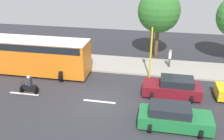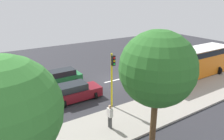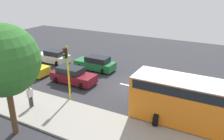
{
  "view_description": "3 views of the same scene",
  "coord_description": "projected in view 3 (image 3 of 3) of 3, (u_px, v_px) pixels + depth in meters",
  "views": [
    {
      "loc": [
        -15.32,
        -3.9,
        9.68
      ],
      "look_at": [
        2.25,
        -0.51,
        1.59
      ],
      "focal_mm": 40.2,
      "sensor_mm": 36.0,
      "label": 1
    },
    {
      "loc": [
        17.41,
        -11.5,
        8.41
      ],
      "look_at": [
        1.24,
        -1.06,
        1.75
      ],
      "focal_mm": 33.72,
      "sensor_mm": 36.0,
      "label": 2
    },
    {
      "loc": [
        17.7,
        7.42,
        8.92
      ],
      "look_at": [
        1.01,
        -1.53,
        1.66
      ],
      "focal_mm": 36.82,
      "sensor_mm": 36.0,
      "label": 3
    }
  ],
  "objects": [
    {
      "name": "ground_plane",
      "position": [
        132.0,
        87.0,
        21.05
      ],
      "size": [
        40.0,
        60.0,
        0.1
      ],
      "primitive_type": "cube",
      "color": "#2D2D33"
    },
    {
      "name": "sidewalk",
      "position": [
        90.0,
        124.0,
        15.25
      ],
      "size": [
        4.0,
        60.0,
        0.15
      ],
      "primitive_type": "cube",
      "color": "#9E998E",
      "rests_on": "ground"
    },
    {
      "name": "lane_stripe_far_north",
      "position": [
        36.0,
        65.0,
        26.33
      ],
      "size": [
        0.2,
        2.4,
        0.01
      ],
      "primitive_type": "cube",
      "color": "white",
      "rests_on": "ground"
    },
    {
      "name": "lane_stripe_north",
      "position": [
        79.0,
        75.0,
        23.68
      ],
      "size": [
        0.2,
        2.4,
        0.01
      ],
      "primitive_type": "cube",
      "color": "white",
      "rests_on": "ground"
    },
    {
      "name": "lane_stripe_mid",
      "position": [
        132.0,
        86.0,
        21.03
      ],
      "size": [
        0.2,
        2.4,
        0.01
      ],
      "primitive_type": "cube",
      "color": "white",
      "rests_on": "ground"
    },
    {
      "name": "lane_stripe_south",
      "position": [
        201.0,
        101.0,
        18.38
      ],
      "size": [
        0.2,
        2.4,
        0.01
      ],
      "primitive_type": "cube",
      "color": "white",
      "rests_on": "ground"
    },
    {
      "name": "car_yellow_cab",
      "position": [
        29.0,
        67.0,
        23.6
      ],
      "size": [
        2.16,
        4.06,
        1.52
      ],
      "color": "yellow",
      "rests_on": "ground"
    },
    {
      "name": "car_green",
      "position": [
        96.0,
        64.0,
        24.76
      ],
      "size": [
        2.14,
        4.42,
        1.52
      ],
      "color": "#1E7238",
      "rests_on": "ground"
    },
    {
      "name": "car_maroon",
      "position": [
        73.0,
        76.0,
        21.55
      ],
      "size": [
        2.17,
        4.29,
        1.52
      ],
      "color": "maroon",
      "rests_on": "ground"
    },
    {
      "name": "car_white",
      "position": [
        54.0,
        57.0,
        27.03
      ],
      "size": [
        2.2,
        3.94,
        1.52
      ],
      "color": "white",
      "rests_on": "ground"
    },
    {
      "name": "city_bus",
      "position": [
        220.0,
        106.0,
        13.97
      ],
      "size": [
        3.2,
        11.0,
        3.16
      ],
      "color": "orange",
      "rests_on": "ground"
    },
    {
      "name": "motorcycle",
      "position": [
        196.0,
        94.0,
        18.17
      ],
      "size": [
        0.6,
        1.3,
        1.53
      ],
      "color": "black",
      "rests_on": "ground"
    },
    {
      "name": "pedestrian_near_signal",
      "position": [
        30.0,
        96.0,
        16.96
      ],
      "size": [
        0.4,
        0.24,
        1.69
      ],
      "color": "#3F3F3F",
      "rests_on": "sidewalk"
    },
    {
      "name": "traffic_light_corner",
      "position": [
        67.0,
        66.0,
        17.48
      ],
      "size": [
        0.49,
        0.24,
        4.5
      ],
      "color": "yellow",
      "rests_on": "ground"
    },
    {
      "name": "street_tree_center",
      "position": [
        3.0,
        61.0,
        12.87
      ],
      "size": [
        4.18,
        4.18,
        6.91
      ],
      "color": "brown",
      "rests_on": "ground"
    }
  ]
}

